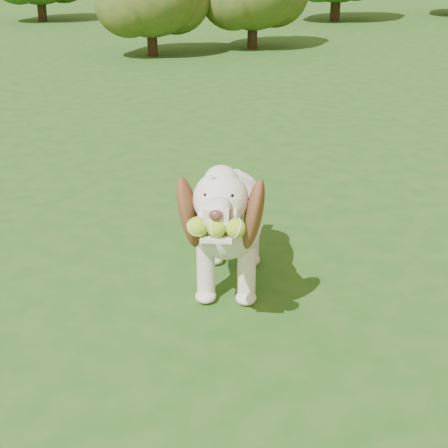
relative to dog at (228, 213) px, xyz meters
name	(u,v)px	position (x,y,z in m)	size (l,w,h in m)	color
ground	(111,273)	(-0.54, 0.36, -0.41)	(80.00, 80.00, 0.00)	#1C4F16
dog	(228,213)	(0.00, 0.00, 0.00)	(0.72, 1.15, 0.78)	silver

